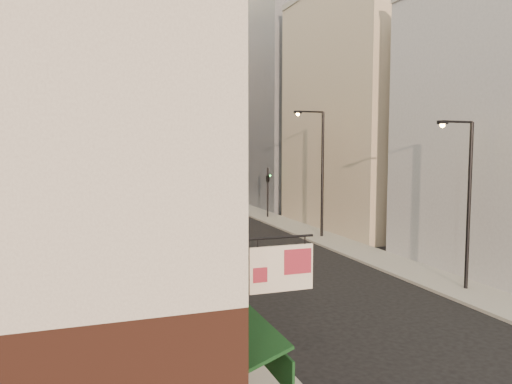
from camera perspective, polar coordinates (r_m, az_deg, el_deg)
name	(u,v)px	position (r m, az deg, el deg)	size (l,w,h in m)	color
sidewalk_left	(119,204)	(63.20, -15.41, -1.29)	(3.00, 140.00, 0.15)	#9A988D
sidewalk_right	(221,200)	(65.41, -3.98, -0.91)	(3.00, 140.00, 0.15)	#9A988D
near_building_left	(78,178)	(16.69, -19.73, 1.47)	(8.30, 23.04, 12.30)	#522A20
left_bldg_beige	(60,131)	(33.70, -21.51, 6.52)	(8.00, 12.00, 16.00)	tan
left_bldg_grey	(65,114)	(49.77, -20.97, 8.30)	(8.00, 16.00, 20.00)	#98989D
left_bldg_tan	(69,135)	(67.69, -20.57, 6.13)	(8.00, 18.00, 17.00)	tan
left_bldg_wingrid	(71,116)	(87.81, -20.42, 8.13)	(8.00, 20.00, 24.00)	gray
right_bldg_beige	(361,112)	(44.19, 11.91, 8.96)	(8.00, 16.00, 20.00)	tan
right_bldg_wingrid	(275,98)	(62.34, 2.17, 10.70)	(8.00, 20.00, 26.00)	gray
highrise	(248,41)	(92.32, -0.91, 16.85)	(21.00, 23.00, 51.20)	gray
clock_tower	(131,91)	(100.72, -14.04, 11.09)	(14.00, 14.00, 44.90)	tan
white_tower	(204,80)	(88.94, -5.91, 12.66)	(8.00, 8.00, 41.50)	silver
streetlamp_near	(466,195)	(25.81, 22.87, -0.36)	(2.16, 0.33, 8.23)	black
streetlamp_mid	(320,166)	(38.20, 7.28, 2.93)	(2.54, 0.36, 9.68)	black
traffic_light_right	(268,180)	(48.64, 1.35, 1.39)	(0.66, 0.65, 5.00)	black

